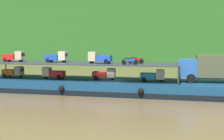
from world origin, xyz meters
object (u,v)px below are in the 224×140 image
object	(u,v)px
mini_truck_lower_stern	(13,72)
mini_truck_upper_stern	(14,56)
mini_truck_lower_aft	(53,73)
mini_truck_upper_mid	(57,57)
mini_truck_lower_fore	(153,76)
motorcycle_upper_port	(130,61)
covered_lorry	(211,67)
motorcycle_upper_centre	(136,60)
mini_truck_upper_fore	(100,58)
mini_truck_lower_mid	(104,74)
cargo_barge	(109,86)

from	to	relation	value
mini_truck_lower_stern	mini_truck_upper_stern	size ratio (longest dim) A/B	1.00
mini_truck_lower_stern	mini_truck_lower_aft	world-z (taller)	same
mini_truck_upper_mid	mini_truck_lower_aft	bearing A→B (deg)	-108.43
mini_truck_lower_fore	mini_truck_lower_stern	bearing A→B (deg)	178.08
motorcycle_upper_port	covered_lorry	bearing A→B (deg)	14.75
motorcycle_upper_port	motorcycle_upper_centre	distance (m)	2.01
mini_truck_lower_fore	mini_truck_upper_fore	xyz separation A→B (m)	(-6.29, -0.20, 2.00)
covered_lorry	mini_truck_lower_fore	world-z (taller)	covered_lorry
mini_truck_lower_aft	mini_truck_upper_fore	bearing A→B (deg)	-3.58
mini_truck_upper_fore	motorcycle_upper_port	world-z (taller)	mini_truck_upper_fore
mini_truck_lower_mid	mini_truck_upper_fore	xyz separation A→B (m)	(-0.39, -0.73, 2.00)
mini_truck_lower_aft	mini_truck_lower_mid	xyz separation A→B (m)	(6.51, 0.35, 0.00)
cargo_barge	mini_truck_lower_mid	xyz separation A→B (m)	(-0.54, 0.08, 1.44)
mini_truck_lower_aft	mini_truck_lower_fore	size ratio (longest dim) A/B	1.00
cargo_barge	mini_truck_upper_stern	distance (m)	13.21
cargo_barge	mini_truck_lower_mid	distance (m)	1.54
cargo_barge	covered_lorry	world-z (taller)	covered_lorry
cargo_barge	mini_truck_upper_mid	size ratio (longest dim) A/B	12.21
mini_truck_lower_stern	motorcycle_upper_centre	distance (m)	16.20
mini_truck_lower_mid	motorcycle_upper_centre	bearing A→B (deg)	-0.93
mini_truck_upper_stern	mini_truck_upper_mid	xyz separation A→B (m)	(5.91, 0.15, 0.00)
mini_truck_lower_aft	mini_truck_lower_fore	xyz separation A→B (m)	(12.41, -0.18, 0.00)
mini_truck_upper_fore	mini_truck_lower_fore	bearing A→B (deg)	1.86
mini_truck_lower_stern	motorcycle_upper_centre	world-z (taller)	motorcycle_upper_centre
mini_truck_lower_stern	mini_truck_upper_fore	size ratio (longest dim) A/B	1.01
mini_truck_lower_stern	mini_truck_upper_fore	bearing A→B (deg)	-3.91
mini_truck_lower_stern	mini_truck_lower_aft	xyz separation A→B (m)	(5.79, -0.43, 0.00)
mini_truck_upper_fore	motorcycle_upper_port	xyz separation A→B (m)	(3.87, -1.31, -0.26)
mini_truck_lower_mid	mini_truck_lower_fore	bearing A→B (deg)	-5.10
mini_truck_upper_mid	mini_truck_lower_stern	bearing A→B (deg)	-178.13
mini_truck_lower_mid	cargo_barge	bearing A→B (deg)	-8.79
mini_truck_upper_stern	motorcycle_upper_centre	size ratio (longest dim) A/B	1.46
motorcycle_upper_centre	mini_truck_lower_stern	bearing A→B (deg)	179.49
mini_truck_upper_stern	motorcycle_upper_centre	xyz separation A→B (m)	(16.02, -0.19, -0.26)
mini_truck_lower_stern	mini_truck_upper_stern	xyz separation A→B (m)	(0.09, 0.04, 2.00)
mini_truck_lower_stern	mini_truck_upper_stern	bearing A→B (deg)	27.38
cargo_barge	mini_truck_lower_mid	world-z (taller)	mini_truck_lower_mid
mini_truck_lower_stern	mini_truck_upper_mid	xyz separation A→B (m)	(6.00, 0.20, 2.00)
mini_truck_upper_fore	motorcycle_upper_centre	bearing A→B (deg)	9.05
mini_truck_upper_fore	motorcycle_upper_port	size ratio (longest dim) A/B	1.44
mini_truck_lower_aft	mini_truck_lower_fore	world-z (taller)	same
covered_lorry	mini_truck_lower_aft	bearing A→B (deg)	-178.06
covered_lorry	mini_truck_lower_aft	distance (m)	18.88
mini_truck_lower_stern	mini_truck_upper_fore	world-z (taller)	mini_truck_upper_fore
mini_truck_lower_stern	mini_truck_lower_mid	size ratio (longest dim) A/B	1.00
cargo_barge	mini_truck_lower_aft	distance (m)	7.20
mini_truck_lower_stern	mini_truck_upper_fore	distance (m)	12.10
mini_truck_lower_mid	motorcycle_upper_centre	size ratio (longest dim) A/B	1.46
mini_truck_upper_fore	cargo_barge	bearing A→B (deg)	34.69
covered_lorry	motorcycle_upper_centre	xyz separation A→B (m)	(-8.53, -0.35, 0.74)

